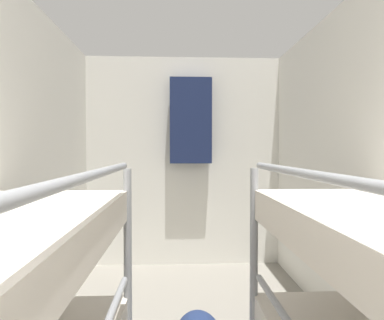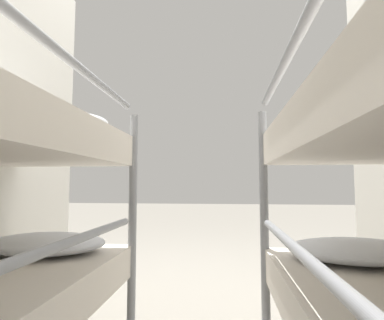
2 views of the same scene
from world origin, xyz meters
TOP-DOWN VIEW (x-y plane):
  - wall_back at (0.00, 4.31)m, footprint 2.22×0.06m
  - hanging_coat at (0.07, 4.16)m, footprint 0.44×0.12m

SIDE VIEW (x-z plane):
  - wall_back at x=0.00m, z-range 0.00..2.27m
  - hanging_coat at x=0.07m, z-range 1.12..2.02m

